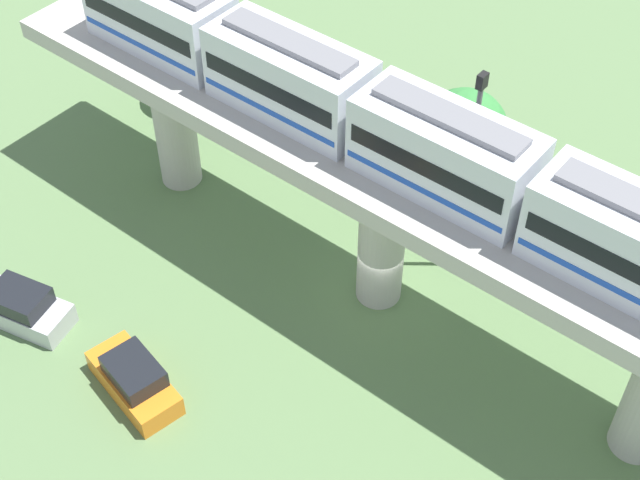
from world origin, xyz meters
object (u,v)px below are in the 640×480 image
(tree_near_viaduct, at_px, (194,45))
(tree_mid_lot, at_px, (463,133))
(signal_post, at_px, (469,169))
(train, at_px, (364,114))
(parked_car_orange, at_px, (134,380))
(parked_car_silver, at_px, (21,307))

(tree_near_viaduct, height_order, tree_mid_lot, tree_mid_lot)
(tree_near_viaduct, xyz_separation_m, signal_post, (1.48, 16.76, 2.08))
(train, relative_size, tree_mid_lot, 4.43)
(signal_post, bearing_deg, parked_car_orange, -23.87)
(parked_car_orange, relative_size, tree_mid_lot, 0.72)
(train, bearing_deg, parked_car_orange, -17.52)
(parked_car_orange, distance_m, tree_mid_lot, 17.27)
(tree_near_viaduct, bearing_deg, parked_car_orange, 36.40)
(signal_post, bearing_deg, tree_near_viaduct, -95.04)
(parked_car_silver, relative_size, signal_post, 0.45)
(tree_mid_lot, xyz_separation_m, signal_post, (3.22, 2.13, 1.31))
(parked_car_orange, bearing_deg, signal_post, 168.00)
(parked_car_silver, distance_m, tree_near_viaduct, 16.09)
(tree_mid_lot, bearing_deg, signal_post, 33.51)
(parked_car_silver, distance_m, tree_mid_lot, 19.95)
(parked_car_silver, bearing_deg, tree_near_viaduct, -176.51)
(train, height_order, parked_car_orange, train)
(tree_near_viaduct, height_order, signal_post, signal_post)
(train, distance_m, signal_post, 5.56)
(parked_car_orange, xyz_separation_m, parked_car_silver, (0.41, -6.25, 0.00))
(train, height_order, tree_mid_lot, train)
(parked_car_silver, relative_size, tree_near_viaduct, 0.85)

